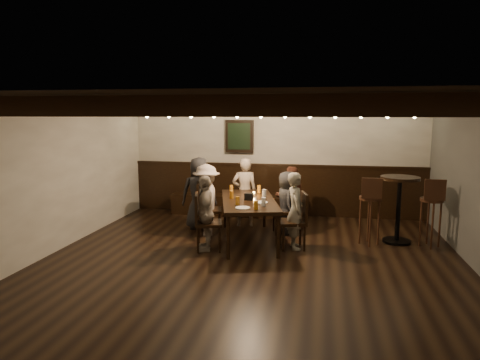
% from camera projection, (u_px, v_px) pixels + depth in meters
% --- Properties ---
extents(room, '(7.00, 7.00, 7.00)m').
position_uv_depth(room, '(254.00, 174.00, 8.35)').
color(room, black).
rests_on(room, ground).
extents(dining_table, '(1.38, 2.17, 0.76)m').
position_uv_depth(dining_table, '(249.00, 203.00, 7.53)').
color(dining_table, black).
rests_on(dining_table, floor).
extents(chair_left_near, '(0.55, 0.55, 0.99)m').
position_uv_depth(chair_left_near, '(208.00, 219.00, 7.99)').
color(chair_left_near, black).
rests_on(chair_left_near, floor).
extents(chair_left_far, '(0.53, 0.53, 0.95)m').
position_uv_depth(chair_left_far, '(208.00, 233.00, 7.10)').
color(chair_left_far, black).
rests_on(chair_left_far, floor).
extents(chair_right_near, '(0.50, 0.50, 0.89)m').
position_uv_depth(chair_right_near, '(285.00, 219.00, 8.08)').
color(chair_right_near, black).
rests_on(chair_right_near, floor).
extents(chair_right_far, '(0.53, 0.53, 0.95)m').
position_uv_depth(chair_right_far, '(293.00, 231.00, 7.19)').
color(chair_right_far, black).
rests_on(chair_right_far, floor).
extents(person_bench_left, '(0.78, 0.61, 1.42)m').
position_uv_depth(person_bench_left, '(199.00, 193.00, 8.36)').
color(person_bench_left, '#262628').
rests_on(person_bench_left, floor).
extents(person_bench_centre, '(0.57, 0.44, 1.38)m').
position_uv_depth(person_bench_centre, '(245.00, 192.00, 8.56)').
color(person_bench_centre, gray).
rests_on(person_bench_centre, floor).
extents(person_bench_right, '(0.69, 0.59, 1.22)m').
position_uv_depth(person_bench_right, '(290.00, 197.00, 8.48)').
color(person_bench_right, brown).
rests_on(person_bench_right, floor).
extents(person_left_near, '(0.69, 0.95, 1.33)m').
position_uv_depth(person_left_near, '(207.00, 200.00, 7.93)').
color(person_left_near, '#B5A399').
rests_on(person_left_near, floor).
extents(person_left_far, '(0.48, 0.79, 1.25)m').
position_uv_depth(person_left_far, '(206.00, 213.00, 7.05)').
color(person_left_far, '#9F907F').
rests_on(person_left_far, floor).
extents(person_right_near, '(0.51, 0.66, 1.19)m').
position_uv_depth(person_right_near, '(287.00, 203.00, 8.03)').
color(person_right_near, '#28282B').
rests_on(person_right_near, floor).
extents(person_right_far, '(0.42, 0.53, 1.29)m').
position_uv_depth(person_right_far, '(296.00, 211.00, 7.13)').
color(person_right_far, gray).
rests_on(person_right_far, floor).
extents(pint_a, '(0.07, 0.07, 0.14)m').
position_uv_depth(pint_a, '(231.00, 189.00, 8.18)').
color(pint_a, '#BF7219').
rests_on(pint_a, dining_table).
extents(pint_b, '(0.07, 0.07, 0.14)m').
position_uv_depth(pint_b, '(259.00, 189.00, 8.16)').
color(pint_b, '#BF7219').
rests_on(pint_b, dining_table).
extents(pint_c, '(0.07, 0.07, 0.14)m').
position_uv_depth(pint_c, '(231.00, 195.00, 7.59)').
color(pint_c, '#BF7219').
rests_on(pint_c, dining_table).
extents(pint_d, '(0.07, 0.07, 0.14)m').
position_uv_depth(pint_d, '(264.00, 193.00, 7.72)').
color(pint_d, silver).
rests_on(pint_d, dining_table).
extents(pint_e, '(0.07, 0.07, 0.14)m').
position_uv_depth(pint_e, '(238.00, 201.00, 7.05)').
color(pint_e, '#BF7219').
rests_on(pint_e, dining_table).
extents(pint_f, '(0.07, 0.07, 0.14)m').
position_uv_depth(pint_f, '(264.00, 202.00, 6.98)').
color(pint_f, silver).
rests_on(pint_f, dining_table).
extents(pint_g, '(0.07, 0.07, 0.14)m').
position_uv_depth(pint_g, '(256.00, 205.00, 6.72)').
color(pint_g, '#BF7219').
rests_on(pint_g, dining_table).
extents(plate_near, '(0.24, 0.24, 0.01)m').
position_uv_depth(plate_near, '(243.00, 208.00, 6.82)').
color(plate_near, white).
rests_on(plate_near, dining_table).
extents(plate_far, '(0.24, 0.24, 0.01)m').
position_uv_depth(plate_far, '(261.00, 202.00, 7.23)').
color(plate_far, white).
rests_on(plate_far, dining_table).
extents(condiment_caddy, '(0.15, 0.10, 0.12)m').
position_uv_depth(condiment_caddy, '(249.00, 197.00, 7.46)').
color(condiment_caddy, black).
rests_on(condiment_caddy, dining_table).
extents(candle, '(0.05, 0.05, 0.05)m').
position_uv_depth(candle, '(254.00, 195.00, 7.82)').
color(candle, beige).
rests_on(candle, dining_table).
extents(high_top_table, '(0.66, 0.66, 1.17)m').
position_uv_depth(high_top_table, '(399.00, 200.00, 7.43)').
color(high_top_table, black).
rests_on(high_top_table, floor).
extents(bar_stool_left, '(0.37, 0.38, 1.19)m').
position_uv_depth(bar_stool_left, '(369.00, 219.00, 7.37)').
color(bar_stool_left, '#331D10').
rests_on(bar_stool_left, floor).
extents(bar_stool_right, '(0.37, 0.38, 1.19)m').
position_uv_depth(bar_stool_right, '(430.00, 221.00, 7.23)').
color(bar_stool_right, '#331D10').
rests_on(bar_stool_right, floor).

